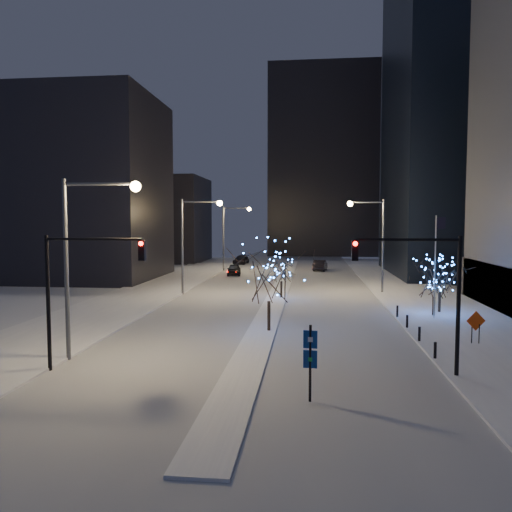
# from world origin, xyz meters

# --- Properties ---
(ground) EXTENTS (160.00, 160.00, 0.00)m
(ground) POSITION_xyz_m (0.00, 0.00, 0.00)
(ground) COLOR silver
(ground) RESTS_ON ground
(road) EXTENTS (20.00, 130.00, 0.02)m
(road) POSITION_xyz_m (0.00, 35.00, 0.01)
(road) COLOR #ADB2BC
(road) RESTS_ON ground
(median) EXTENTS (2.00, 80.00, 0.15)m
(median) POSITION_xyz_m (0.00, 30.00, 0.07)
(median) COLOR white
(median) RESTS_ON ground
(east_sidewalk) EXTENTS (10.00, 90.00, 0.15)m
(east_sidewalk) POSITION_xyz_m (15.00, 20.00, 0.07)
(east_sidewalk) COLOR white
(east_sidewalk) RESTS_ON ground
(west_sidewalk) EXTENTS (8.00, 90.00, 0.15)m
(west_sidewalk) POSITION_xyz_m (-14.00, 20.00, 0.07)
(west_sidewalk) COLOR white
(west_sidewalk) RESTS_ON ground
(filler_west_near) EXTENTS (22.00, 18.00, 24.00)m
(filler_west_near) POSITION_xyz_m (-28.00, 40.00, 12.00)
(filler_west_near) COLOR black
(filler_west_near) RESTS_ON ground
(filler_west_far) EXTENTS (18.00, 16.00, 16.00)m
(filler_west_far) POSITION_xyz_m (-26.00, 70.00, 8.00)
(filler_west_far) COLOR black
(filler_west_far) RESTS_ON ground
(horizon_block) EXTENTS (24.00, 14.00, 42.00)m
(horizon_block) POSITION_xyz_m (6.00, 92.00, 21.00)
(horizon_block) COLOR black
(horizon_block) RESTS_ON ground
(street_lamp_w_near) EXTENTS (4.40, 0.56, 10.00)m
(street_lamp_w_near) POSITION_xyz_m (-8.94, 2.00, 6.50)
(street_lamp_w_near) COLOR #595E66
(street_lamp_w_near) RESTS_ON ground
(street_lamp_w_mid) EXTENTS (4.40, 0.56, 10.00)m
(street_lamp_w_mid) POSITION_xyz_m (-8.94, 27.00, 6.50)
(street_lamp_w_mid) COLOR #595E66
(street_lamp_w_mid) RESTS_ON ground
(street_lamp_w_far) EXTENTS (4.40, 0.56, 10.00)m
(street_lamp_w_far) POSITION_xyz_m (-8.94, 52.00, 6.50)
(street_lamp_w_far) COLOR #595E66
(street_lamp_w_far) RESTS_ON ground
(street_lamp_east) EXTENTS (3.90, 0.56, 10.00)m
(street_lamp_east) POSITION_xyz_m (10.08, 30.00, 6.45)
(street_lamp_east) COLOR #595E66
(street_lamp_east) RESTS_ON ground
(traffic_signal_west) EXTENTS (5.26, 0.43, 7.00)m
(traffic_signal_west) POSITION_xyz_m (-8.44, -0.00, 4.76)
(traffic_signal_west) COLOR black
(traffic_signal_west) RESTS_ON ground
(traffic_signal_east) EXTENTS (5.26, 0.43, 7.00)m
(traffic_signal_east) POSITION_xyz_m (8.94, 1.00, 4.76)
(traffic_signal_east) COLOR black
(traffic_signal_east) RESTS_ON ground
(flagpoles) EXTENTS (1.35, 2.60, 8.00)m
(flagpoles) POSITION_xyz_m (13.37, 17.25, 4.80)
(flagpoles) COLOR silver
(flagpoles) RESTS_ON east_sidewalk
(bollards) EXTENTS (0.16, 12.16, 0.90)m
(bollards) POSITION_xyz_m (10.20, 10.00, 0.60)
(bollards) COLOR black
(bollards) RESTS_ON east_sidewalk
(car_near) EXTENTS (2.41, 4.84, 1.58)m
(car_near) POSITION_xyz_m (-7.46, 46.10, 0.79)
(car_near) COLOR black
(car_near) RESTS_ON ground
(car_mid) EXTENTS (2.45, 5.22, 1.65)m
(car_mid) POSITION_xyz_m (4.91, 54.04, 0.83)
(car_mid) COLOR black
(car_mid) RESTS_ON ground
(car_far) EXTENTS (2.65, 5.44, 1.52)m
(car_far) POSITION_xyz_m (-9.00, 64.66, 0.76)
(car_far) COLOR black
(car_far) RESTS_ON ground
(holiday_tree_median_near) EXTENTS (6.78, 6.78, 6.29)m
(holiday_tree_median_near) POSITION_xyz_m (0.50, 10.05, 4.12)
(holiday_tree_median_near) COLOR black
(holiday_tree_median_near) RESTS_ON median
(holiday_tree_median_far) EXTENTS (3.29, 3.29, 4.26)m
(holiday_tree_median_far) POSITION_xyz_m (0.50, 25.07, 2.96)
(holiday_tree_median_far) COLOR black
(holiday_tree_median_far) RESTS_ON median
(holiday_tree_plaza_near) EXTENTS (4.65, 4.65, 4.65)m
(holiday_tree_plaza_near) POSITION_xyz_m (13.21, 17.02, 3.06)
(holiday_tree_plaza_near) COLOR black
(holiday_tree_plaza_near) RESTS_ON east_sidewalk
(holiday_tree_plaza_far) EXTENTS (4.50, 4.50, 4.95)m
(holiday_tree_plaza_far) POSITION_xyz_m (14.07, 18.63, 3.32)
(holiday_tree_plaza_far) COLOR black
(holiday_tree_plaza_far) RESTS_ON east_sidewalk
(wayfinding_sign) EXTENTS (0.59, 0.13, 3.33)m
(wayfinding_sign) POSITION_xyz_m (3.34, -3.03, 2.04)
(wayfinding_sign) COLOR black
(wayfinding_sign) RESTS_ON ground
(construction_sign) EXTENTS (1.21, 0.28, 2.03)m
(construction_sign) POSITION_xyz_m (13.51, 7.73, 1.37)
(construction_sign) COLOR black
(construction_sign) RESTS_ON east_sidewalk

